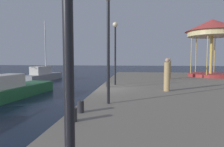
# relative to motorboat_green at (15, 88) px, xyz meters

# --- Properties ---
(ground_plane) EXTENTS (120.00, 120.00, 0.00)m
(ground_plane) POSITION_rel_motorboat_green_xyz_m (5.89, -0.39, -0.59)
(ground_plane) COLOR black
(quay_dock) EXTENTS (14.46, 28.45, 0.80)m
(quay_dock) POSITION_rel_motorboat_green_xyz_m (13.12, -0.39, -0.19)
(quay_dock) COLOR gray
(quay_dock) RESTS_ON ground
(motorboat_green) EXTENTS (2.61, 6.03, 1.61)m
(motorboat_green) POSITION_rel_motorboat_green_xyz_m (0.00, 0.00, 0.00)
(motorboat_green) COLOR #236638
(motorboat_green) RESTS_ON ground
(sailboat_grey) EXTENTS (2.55, 6.37, 7.18)m
(sailboat_grey) POSITION_rel_motorboat_green_xyz_m (-2.78, 9.70, 0.06)
(sailboat_grey) COLOR gray
(sailboat_grey) RESTS_ON ground
(carousel) EXTENTS (5.21, 5.21, 5.77)m
(carousel) POSITION_rel_motorboat_green_xyz_m (15.90, 8.52, 4.58)
(carousel) COLOR #B23333
(carousel) RESTS_ON quay_dock
(lamp_post_mid_promenade) EXTENTS (0.36, 0.36, 4.46)m
(lamp_post_mid_promenade) POSITION_rel_motorboat_green_xyz_m (7.08, -4.65, 3.25)
(lamp_post_mid_promenade) COLOR black
(lamp_post_mid_promenade) RESTS_ON quay_dock
(lamp_post_far_end) EXTENTS (0.36, 0.36, 4.33)m
(lamp_post_far_end) POSITION_rel_motorboat_green_xyz_m (6.81, 1.04, 3.17)
(lamp_post_far_end) COLOR black
(lamp_post_far_end) RESTS_ON quay_dock
(bollard_south) EXTENTS (0.24, 0.24, 0.40)m
(bollard_south) POSITION_rel_motorboat_green_xyz_m (6.31, -6.07, 0.41)
(bollard_south) COLOR #2D2D33
(bollard_south) RESTS_ON quay_dock
(bollard_center) EXTENTS (0.24, 0.24, 0.40)m
(bollard_center) POSITION_rel_motorboat_green_xyz_m (6.45, -0.02, 0.41)
(bollard_center) COLOR #2D2D33
(bollard_center) RESTS_ON quay_dock
(bollard_north) EXTENTS (0.24, 0.24, 0.40)m
(bollard_north) POSITION_rel_motorboat_green_xyz_m (6.35, -7.03, 0.41)
(bollard_north) COLOR #2D2D33
(bollard_north) RESTS_ON quay_dock
(person_mid_promenade) EXTENTS (0.34, 0.34, 1.89)m
(person_mid_promenade) POSITION_rel_motorboat_green_xyz_m (11.20, 5.42, 1.10)
(person_mid_promenade) COLOR #937A4C
(person_mid_promenade) RESTS_ON quay_dock
(person_far_corner) EXTENTS (0.34, 0.34, 1.86)m
(person_far_corner) POSITION_rel_motorboat_green_xyz_m (9.96, -1.22, 1.09)
(person_far_corner) COLOR tan
(person_far_corner) RESTS_ON quay_dock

